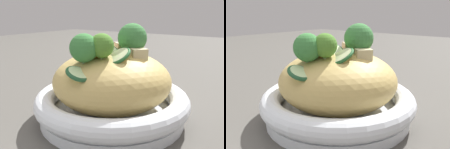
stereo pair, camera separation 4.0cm
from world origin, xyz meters
TOP-DOWN VIEW (x-y plane):
  - ground_plane at (0.00, 0.00)m, footprint 3.00×3.00m
  - serving_bowl at (0.00, 0.00)m, footprint 0.27×0.27m
  - noodle_heap at (-0.00, 0.00)m, footprint 0.20×0.20m
  - broccoli_florets at (0.01, -0.02)m, footprint 0.10×0.15m
  - carrot_coins at (0.00, 0.01)m, footprint 0.09×0.10m
  - zucchini_slices at (0.00, -0.03)m, footprint 0.09×0.12m
  - chicken_chunks at (0.02, 0.02)m, footprint 0.08×0.06m

SIDE VIEW (x-z plane):
  - ground_plane at x=0.00m, z-range 0.00..0.00m
  - serving_bowl at x=0.00m, z-range 0.00..0.05m
  - noodle_heap at x=0.00m, z-range 0.02..0.12m
  - zucchini_slices at x=0.00m, z-range 0.09..0.14m
  - carrot_coins at x=0.00m, z-range 0.10..0.13m
  - chicken_chunks at x=0.02m, z-range 0.11..0.13m
  - broccoli_florets at x=0.01m, z-range 0.10..0.17m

